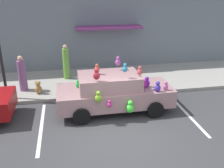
% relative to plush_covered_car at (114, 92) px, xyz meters
% --- Properties ---
extents(ground_plane, '(60.00, 60.00, 0.00)m').
position_rel_plush_covered_car_xyz_m(ground_plane, '(-0.21, -1.78, -0.80)').
color(ground_plane, '#38383A').
extents(sidewalk, '(24.00, 4.00, 0.15)m').
position_rel_plush_covered_car_xyz_m(sidewalk, '(-0.21, 3.22, -0.73)').
color(sidewalk, gray).
rests_on(sidewalk, ground).
extents(storefront_building, '(24.00, 1.25, 6.40)m').
position_rel_plush_covered_car_xyz_m(storefront_building, '(-0.20, 5.36, 2.39)').
color(storefront_building, slate).
rests_on(storefront_building, ground).
extents(parking_stripe_front, '(0.12, 3.60, 0.01)m').
position_rel_plush_covered_car_xyz_m(parking_stripe_front, '(2.79, -0.78, -0.80)').
color(parking_stripe_front, silver).
rests_on(parking_stripe_front, ground).
extents(parking_stripe_rear, '(0.12, 3.60, 0.01)m').
position_rel_plush_covered_car_xyz_m(parking_stripe_rear, '(-2.80, -0.78, -0.80)').
color(parking_stripe_rear, silver).
rests_on(parking_stripe_rear, ground).
extents(plush_covered_car, '(4.51, 2.07, 2.12)m').
position_rel_plush_covered_car_xyz_m(plush_covered_car, '(0.00, 0.00, 0.00)').
color(plush_covered_car, gray).
rests_on(plush_covered_car, ground).
extents(teddy_bear_on_sidewalk, '(0.31, 0.26, 0.60)m').
position_rel_plush_covered_car_xyz_m(teddy_bear_on_sidewalk, '(-3.07, 1.91, -0.38)').
color(teddy_bear_on_sidewalk, '#9E723D').
rests_on(teddy_bear_on_sidewalk, sidewalk).
extents(pedestrian_walking_past, '(0.33, 0.33, 1.79)m').
position_rel_plush_covered_car_xyz_m(pedestrian_walking_past, '(-1.77, 3.70, 0.18)').
color(pedestrian_walking_past, '#609A39').
rests_on(pedestrian_walking_past, sidewalk).
extents(pedestrian_by_lamp, '(0.36, 0.36, 1.65)m').
position_rel_plush_covered_car_xyz_m(pedestrian_by_lamp, '(-3.77, 2.46, 0.11)').
color(pedestrian_by_lamp, '#754A78').
rests_on(pedestrian_by_lamp, sidewalk).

